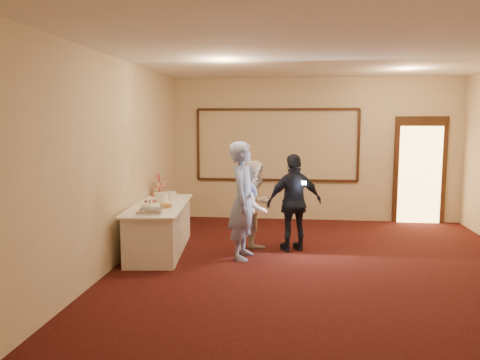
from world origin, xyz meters
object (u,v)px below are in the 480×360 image
(plate_stack_b, at_px, (171,196))
(tart, at_px, (163,206))
(pavlova_tray, at_px, (151,208))
(guest, at_px, (294,203))
(cupcake_stand, at_px, (159,187))
(man, at_px, (243,201))
(plate_stack_a, at_px, (161,198))
(woman, at_px, (256,206))
(buffet_table, at_px, (160,228))

(plate_stack_b, xyz_separation_m, tart, (0.07, -0.74, -0.05))
(pavlova_tray, relative_size, guest, 0.32)
(cupcake_stand, relative_size, man, 0.25)
(pavlova_tray, bearing_deg, man, 21.39)
(plate_stack_a, relative_size, woman, 0.14)
(cupcake_stand, bearing_deg, plate_stack_b, -52.61)
(buffet_table, height_order, man, man)
(man, height_order, woman, man)
(buffet_table, distance_m, tart, 0.54)
(plate_stack_a, distance_m, plate_stack_b, 0.37)
(pavlova_tray, height_order, woman, woman)
(cupcake_stand, bearing_deg, pavlova_tray, -78.15)
(buffet_table, bearing_deg, plate_stack_b, 77.82)
(pavlova_tray, xyz_separation_m, man, (1.29, 0.51, 0.05))
(plate_stack_a, xyz_separation_m, woman, (1.52, 0.13, -0.12))
(cupcake_stand, xyz_separation_m, woman, (1.79, -0.67, -0.19))
(man, height_order, guest, man)
(plate_stack_a, distance_m, tart, 0.41)
(buffet_table, relative_size, cupcake_stand, 5.00)
(buffet_table, height_order, cupcake_stand, cupcake_stand)
(tart, bearing_deg, cupcake_stand, 108.88)
(plate_stack_b, height_order, woman, woman)
(buffet_table, relative_size, plate_stack_a, 10.49)
(cupcake_stand, relative_size, guest, 0.28)
(plate_stack_b, relative_size, man, 0.10)
(plate_stack_a, distance_m, woman, 1.53)
(plate_stack_a, height_order, guest, guest)
(pavlova_tray, bearing_deg, plate_stack_a, 94.97)
(buffet_table, bearing_deg, plate_stack_a, 70.38)
(tart, height_order, woman, woman)
(plate_stack_a, height_order, woman, woman)
(tart, bearing_deg, guest, 16.87)
(pavlova_tray, bearing_deg, guest, 26.38)
(plate_stack_b, bearing_deg, cupcake_stand, 127.39)
(pavlova_tray, relative_size, plate_stack_b, 2.89)
(plate_stack_b, relative_size, woman, 0.12)
(tart, distance_m, guest, 2.09)
(pavlova_tray, distance_m, woman, 1.73)
(buffet_table, distance_m, pavlova_tray, 0.87)
(plate_stack_a, height_order, plate_stack_b, plate_stack_a)
(man, bearing_deg, plate_stack_b, 70.07)
(buffet_table, xyz_separation_m, tart, (0.16, -0.32, 0.41))
(cupcake_stand, distance_m, man, 1.96)
(plate_stack_b, distance_m, man, 1.45)
(cupcake_stand, distance_m, woman, 1.92)
(buffet_table, relative_size, man, 1.24)
(plate_stack_b, height_order, guest, guest)
(plate_stack_b, bearing_deg, guest, -3.65)
(buffet_table, relative_size, pavlova_tray, 4.43)
(pavlova_tray, relative_size, man, 0.28)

